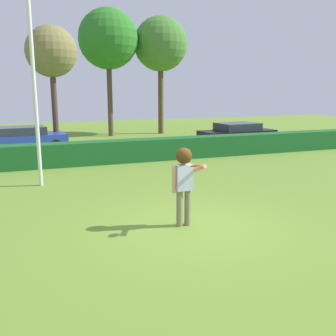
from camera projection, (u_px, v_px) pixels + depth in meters
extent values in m
plane|color=olive|center=(195.00, 226.00, 8.59)|extent=(60.00, 60.00, 0.00)
cylinder|color=#7A7556|center=(188.00, 207.00, 8.59)|extent=(0.14, 0.14, 0.84)
cylinder|color=#7A7556|center=(179.00, 208.00, 8.52)|extent=(0.14, 0.14, 0.84)
cube|color=silver|center=(184.00, 177.00, 8.41)|extent=(0.38, 0.23, 0.58)
cylinder|color=tan|center=(199.00, 169.00, 8.19)|extent=(0.10, 0.61, 0.30)
cylinder|color=tan|center=(174.00, 179.00, 8.33)|extent=(0.09, 0.09, 0.62)
sphere|color=tan|center=(184.00, 157.00, 8.31)|extent=(0.22, 0.22, 0.22)
sphere|color=#452F10|center=(184.00, 156.00, 8.31)|extent=(0.36, 0.36, 0.36)
cylinder|color=red|center=(196.00, 166.00, 7.93)|extent=(0.23, 0.22, 0.09)
cylinder|color=silver|center=(35.00, 90.00, 11.61)|extent=(0.12, 0.12, 6.07)
cube|color=#1B5B26|center=(115.00, 152.00, 15.98)|extent=(27.99, 0.90, 0.94)
cube|color=#263FA5|center=(22.00, 140.00, 18.75)|extent=(4.40, 2.28, 0.55)
cube|color=#2D333D|center=(21.00, 131.00, 18.65)|extent=(2.40, 1.86, 0.40)
cylinder|color=black|center=(49.00, 142.00, 20.23)|extent=(0.61, 0.18, 0.60)
cylinder|color=black|center=(56.00, 146.00, 18.77)|extent=(0.61, 0.18, 0.60)
cube|color=black|center=(237.00, 135.00, 20.78)|extent=(4.33, 2.07, 0.55)
cube|color=#2D333D|center=(237.00, 127.00, 20.69)|extent=(2.33, 1.75, 0.40)
cylinder|color=black|center=(249.00, 137.00, 22.21)|extent=(0.61, 0.15, 0.60)
cylinder|color=black|center=(268.00, 140.00, 20.71)|extent=(0.61, 0.15, 0.60)
cylinder|color=black|center=(206.00, 140.00, 20.97)|extent=(0.61, 0.15, 0.60)
cylinder|color=black|center=(223.00, 144.00, 19.47)|extent=(0.61, 0.15, 0.60)
cylinder|color=brown|center=(161.00, 98.00, 26.17)|extent=(0.37, 0.37, 4.96)
sphere|color=#457C31|center=(161.00, 44.00, 25.44)|extent=(3.63, 3.63, 3.63)
cylinder|color=#4F372C|center=(55.00, 113.00, 19.76)|extent=(0.30, 0.30, 3.65)
sphere|color=olive|center=(51.00, 51.00, 19.12)|extent=(2.59, 2.59, 2.59)
cylinder|color=brown|center=(110.00, 97.00, 24.73)|extent=(0.33, 0.33, 5.05)
sphere|color=#2C7925|center=(108.00, 39.00, 23.98)|extent=(3.80, 3.80, 3.80)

